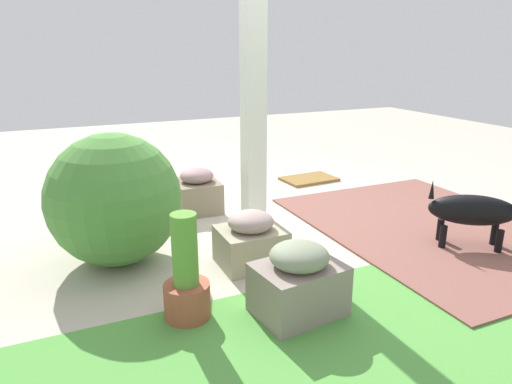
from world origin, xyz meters
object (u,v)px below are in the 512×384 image
object	(u,v)px
terracotta_pot_spiky	(94,178)
round_shrub	(114,199)
porch_pillar	(253,87)
stone_planter_mid	(251,241)
dog	(480,210)
stone_planter_nearest	(197,192)
doormat	(309,179)
terracotta_pot_tall	(186,282)
stone_planter_far	(299,282)

from	to	relation	value
terracotta_pot_spiky	round_shrub	bearing A→B (deg)	90.72
porch_pillar	terracotta_pot_spiky	distance (m)	1.76
stone_planter_mid	dog	distance (m)	1.70
stone_planter_nearest	dog	xyz separation A→B (m)	(-1.63, 1.66, 0.12)
stone_planter_mid	doormat	world-z (taller)	stone_planter_mid
round_shrub	terracotta_pot_tall	world-z (taller)	round_shrub
doormat	stone_planter_mid	bearing A→B (deg)	49.18
porch_pillar	stone_planter_nearest	size ratio (longest dim) A/B	5.45
dog	round_shrub	bearing A→B (deg)	-19.69
porch_pillar	stone_planter_far	xyz separation A→B (m)	(0.28, 1.23, -0.96)
dog	porch_pillar	bearing A→B (deg)	-36.06
porch_pillar	stone_planter_nearest	distance (m)	1.21
stone_planter_nearest	terracotta_pot_spiky	size ratio (longest dim) A/B	0.67
stone_planter_nearest	terracotta_pot_tall	bearing A→B (deg)	70.57
porch_pillar	terracotta_pot_spiky	world-z (taller)	porch_pillar
terracotta_pot_tall	dog	bearing A→B (deg)	-179.53
round_shrub	terracotta_pot_spiky	bearing A→B (deg)	-89.28
doormat	stone_planter_far	bearing A→B (deg)	58.24
terracotta_pot_tall	dog	xyz separation A→B (m)	(-2.22, -0.02, 0.09)
stone_planter_mid	dog	size ratio (longest dim) A/B	0.64
dog	terracotta_pot_spiky	bearing A→B (deg)	-40.03
stone_planter_far	dog	xyz separation A→B (m)	(-1.64, -0.24, 0.11)
porch_pillar	dog	distance (m)	1.89
terracotta_pot_tall	round_shrub	bearing A→B (deg)	-75.56
porch_pillar	stone_planter_nearest	world-z (taller)	porch_pillar
terracotta_pot_tall	dog	distance (m)	2.22
stone_planter_far	dog	world-z (taller)	dog
stone_planter_far	round_shrub	world-z (taller)	round_shrub
stone_planter_far	round_shrub	xyz separation A→B (m)	(0.81, -1.11, 0.26)
dog	doormat	bearing A→B (deg)	-85.23
stone_planter_far	doormat	size ratio (longest dim) A/B	0.87
stone_planter_nearest	stone_planter_far	xyz separation A→B (m)	(0.01, 1.90, 0.01)
stone_planter_far	stone_planter_mid	bearing A→B (deg)	-90.94
stone_planter_far	terracotta_pot_tall	bearing A→B (deg)	-20.59
stone_planter_far	round_shrub	bearing A→B (deg)	-53.99
stone_planter_mid	terracotta_pot_tall	distance (m)	0.75
round_shrub	stone_planter_nearest	bearing A→B (deg)	-136.39
stone_planter_mid	doormat	xyz separation A→B (m)	(-1.46, -1.68, -0.16)
stone_planter_nearest	terracotta_pot_spiky	xyz separation A→B (m)	(0.84, -0.41, 0.12)
porch_pillar	doormat	world-z (taller)	porch_pillar
terracotta_pot_spiky	doormat	distance (m)	2.31
porch_pillar	dog	bearing A→B (deg)	143.94
terracotta_pot_tall	dog	size ratio (longest dim) A/B	0.89
doormat	stone_planter_nearest	bearing A→B (deg)	17.93
porch_pillar	doormat	bearing A→B (deg)	-136.33
stone_planter_mid	terracotta_pot_spiky	bearing A→B (deg)	-62.79
dog	doormat	distance (m)	2.16
stone_planter_far	terracotta_pot_spiky	distance (m)	2.45
terracotta_pot_spiky	doormat	world-z (taller)	terracotta_pot_spiky
porch_pillar	terracotta_pot_spiky	xyz separation A→B (m)	(1.10, -1.08, -0.85)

